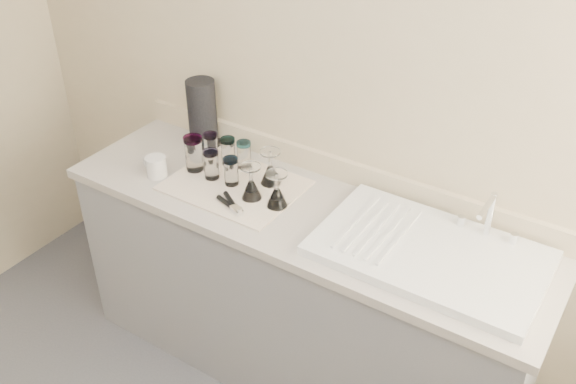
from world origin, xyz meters
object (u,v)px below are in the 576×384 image
Objects in this scene: sink_unit at (430,252)px; goblet_front_left at (251,187)px; tumbler_cyan at (228,151)px; goblet_front_right at (277,195)px; tumbler_lavender at (231,171)px; can_opener at (231,204)px; tumbler_purple at (244,155)px; tumbler_blue at (211,164)px; white_mug at (156,166)px; paper_towel_roll at (202,113)px; goblet_back_left at (270,172)px; tumbler_magenta at (194,153)px; tumbler_teal at (211,146)px.

sink_unit reaches higher than goblet_front_left.
tumbler_cyan is 0.83× the size of goblet_front_right.
tumbler_lavender is 0.79× the size of can_opener.
tumbler_purple is 0.80× the size of can_opener.
tumbler_cyan is 1.02× the size of tumbler_lavender.
tumbler_cyan is 1.01× the size of tumbler_purple.
white_mug is at bearing -153.72° from tumbler_blue.
sink_unit is at bearing -6.30° from tumbler_cyan.
can_opener is at bearing -2.90° from white_mug.
tumbler_cyan is at bearing -24.71° from paper_towel_roll.
goblet_back_left is at bearing 173.78° from sink_unit.
goblet_front_right is (0.35, -0.02, -0.01)m from tumbler_blue.
can_opener is (0.10, -0.14, -0.05)m from tumbler_lavender.
sink_unit is 1.10m from tumbler_magenta.
tumbler_cyan is 0.08m from tumbler_purple.
tumbler_lavender is (0.21, -0.01, -0.02)m from tumbler_magenta.
tumbler_magenta is at bearing -129.41° from tumbler_cyan.
white_mug is (-0.12, -0.23, -0.03)m from tumbler_teal.
tumbler_cyan reaches higher than tumbler_purple.
tumbler_blue is (-0.07, -0.14, 0.00)m from tumbler_purple.
white_mug is (-0.32, -0.12, -0.03)m from tumbler_lavender.
tumbler_teal is 0.16m from tumbler_blue.
tumbler_teal reaches higher than tumbler_lavender.
tumbler_lavender is at bearing -34.18° from paper_towel_roll.
goblet_front_left is at bearing -46.80° from tumbler_purple.
tumbler_cyan is 0.82× the size of goblet_back_left.
tumbler_blue reaches higher than tumbler_lavender.
tumbler_teal is 0.34m from goblet_back_left.
goblet_front_left is 0.54m from paper_towel_roll.
paper_towel_roll is at bearing 163.58° from tumbler_purple.
tumbler_lavender is 0.34m from white_mug.
paper_towel_roll reaches higher than tumbler_cyan.
white_mug is (-0.29, -0.25, -0.03)m from tumbler_purple.
tumbler_magenta is at bearing -165.29° from goblet_back_left.
sink_unit is 0.76m from goblet_front_left.
white_mug is (-0.42, 0.02, 0.03)m from can_opener.
tumbler_teal is at bearing 140.10° from can_opener.
tumbler_purple is 0.24m from goblet_front_left.
tumbler_purple is 0.81× the size of goblet_back_left.
sink_unit reaches higher than tumbler_lavender.
goblet_back_left reaches higher than tumbler_lavender.
tumbler_teal is 0.80× the size of can_opener.
goblet_back_left is 0.17m from goblet_front_right.
can_opener is at bearing -39.92° from paper_towel_roll.
can_opener is (0.30, -0.25, -0.05)m from tumbler_teal.
goblet_back_left is at bearing 14.71° from tumbler_magenta.
goblet_front_right is (0.12, 0.01, 0.00)m from goblet_front_left.
paper_towel_roll reaches higher than tumbler_purple.
tumbler_purple is 0.82× the size of goblet_front_right.
tumbler_lavender reaches higher than can_opener.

